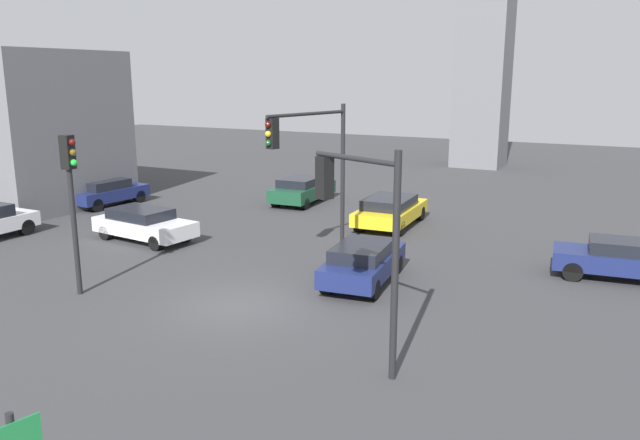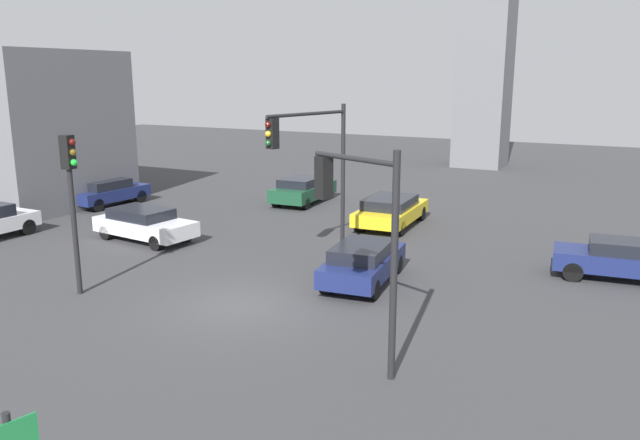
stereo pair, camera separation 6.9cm
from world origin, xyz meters
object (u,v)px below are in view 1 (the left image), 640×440
(traffic_light_2, at_px, (358,214))
(car_6, at_px, (144,224))
(car_3, at_px, (302,189))
(traffic_light_1, at_px, (71,185))
(car_2, at_px, (363,262))
(traffic_light_0, at_px, (311,151))
(car_0, at_px, (107,192))
(car_4, at_px, (621,259))
(car_1, at_px, (390,210))

(traffic_light_2, distance_m, car_6, 13.96)
(traffic_light_2, bearing_deg, car_3, -35.45)
(traffic_light_1, bearing_deg, car_6, 109.02)
(car_2, distance_m, car_3, 13.26)
(traffic_light_2, xyz_separation_m, car_3, (-10.18, 15.85, -2.82))
(car_3, bearing_deg, car_6, 165.04)
(car_6, bearing_deg, traffic_light_0, 11.81)
(traffic_light_1, relative_size, car_0, 1.17)
(car_4, bearing_deg, car_3, -28.61)
(car_0, height_order, car_6, car_0)
(traffic_light_1, relative_size, car_6, 1.08)
(traffic_light_2, height_order, car_2, traffic_light_2)
(car_0, bearing_deg, traffic_light_1, -133.17)
(traffic_light_2, height_order, car_4, traffic_light_2)
(traffic_light_2, relative_size, car_6, 1.13)
(car_3, bearing_deg, car_0, 117.74)
(car_3, bearing_deg, traffic_light_0, -152.56)
(car_0, relative_size, car_3, 0.93)
(car_1, xyz_separation_m, car_3, (-5.96, 2.70, 0.02))
(traffic_light_1, xyz_separation_m, car_0, (-9.33, 10.30, -2.69))
(traffic_light_1, relative_size, car_3, 1.08)
(car_3, relative_size, car_4, 1.07)
(traffic_light_1, bearing_deg, car_1, 61.61)
(car_1, relative_size, car_6, 1.06)
(traffic_light_1, height_order, car_3, traffic_light_1)
(traffic_light_0, height_order, car_6, traffic_light_0)
(car_1, bearing_deg, traffic_light_2, -165.23)
(car_6, bearing_deg, car_2, 1.21)
(car_1, height_order, car_4, car_4)
(car_4, bearing_deg, car_0, -9.02)
(traffic_light_0, relative_size, car_0, 1.33)
(traffic_light_0, distance_m, car_0, 14.79)
(car_0, relative_size, car_1, 0.87)
(traffic_light_0, relative_size, traffic_light_2, 1.09)
(traffic_light_2, bearing_deg, car_6, -5.06)
(car_0, xyz_separation_m, car_1, (14.58, 2.48, -0.00))
(car_0, bearing_deg, car_4, -88.11)
(car_2, bearing_deg, car_6, 78.76)
(traffic_light_0, xyz_separation_m, traffic_light_1, (-4.60, -6.54, -0.56))
(traffic_light_0, relative_size, car_1, 1.16)
(traffic_light_0, bearing_deg, car_1, -173.28)
(traffic_light_1, relative_size, car_4, 1.15)
(traffic_light_1, relative_size, traffic_light_2, 0.96)
(traffic_light_1, bearing_deg, traffic_light_2, -8.32)
(traffic_light_1, distance_m, car_2, 9.25)
(traffic_light_2, xyz_separation_m, car_0, (-18.80, 10.68, -2.84))
(traffic_light_0, distance_m, car_6, 8.05)
(car_6, bearing_deg, traffic_light_2, -20.76)
(traffic_light_0, xyz_separation_m, car_2, (2.73, -1.59, -3.26))
(car_4, height_order, car_6, car_4)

